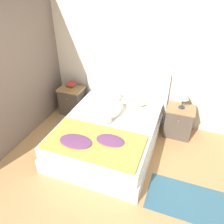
{
  "coord_description": "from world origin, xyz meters",
  "views": [
    {
      "loc": [
        0.95,
        -1.73,
        2.67
      ],
      "look_at": [
        -0.15,
        1.24,
        0.59
      ],
      "focal_mm": 35.0,
      "sensor_mm": 36.0,
      "label": 1
    }
  ],
  "objects_px": {
    "nightstand_left": "(72,100)",
    "dog": "(114,110)",
    "pillow_right": "(135,101)",
    "nightstand_right": "(179,121)",
    "bed": "(108,134)",
    "book_stack": "(71,85)",
    "pillow_left": "(110,96)",
    "table_lamp": "(184,96)"
  },
  "relations": [
    {
      "from": "bed",
      "to": "table_lamp",
      "type": "bearing_deg",
      "value": 34.35
    },
    {
      "from": "nightstand_left",
      "to": "dog",
      "type": "height_order",
      "value": "dog"
    },
    {
      "from": "book_stack",
      "to": "table_lamp",
      "type": "bearing_deg",
      "value": -0.37
    },
    {
      "from": "nightstand_right",
      "to": "dog",
      "type": "relative_size",
      "value": 0.8
    },
    {
      "from": "bed",
      "to": "book_stack",
      "type": "relative_size",
      "value": 8.64
    },
    {
      "from": "pillow_left",
      "to": "table_lamp",
      "type": "distance_m",
      "value": 1.4
    },
    {
      "from": "pillow_right",
      "to": "dog",
      "type": "xyz_separation_m",
      "value": [
        -0.26,
        -0.48,
        0.03
      ]
    },
    {
      "from": "nightstand_left",
      "to": "dog",
      "type": "relative_size",
      "value": 0.8
    },
    {
      "from": "nightstand_right",
      "to": "pillow_left",
      "type": "xyz_separation_m",
      "value": [
        -1.38,
        0.01,
        0.27
      ]
    },
    {
      "from": "bed",
      "to": "nightstand_left",
      "type": "distance_m",
      "value": 1.35
    },
    {
      "from": "pillow_right",
      "to": "book_stack",
      "type": "bearing_deg",
      "value": 179.14
    },
    {
      "from": "pillow_right",
      "to": "book_stack",
      "type": "distance_m",
      "value": 1.38
    },
    {
      "from": "book_stack",
      "to": "pillow_left",
      "type": "bearing_deg",
      "value": -1.38
    },
    {
      "from": "nightstand_right",
      "to": "table_lamp",
      "type": "xyz_separation_m",
      "value": [
        -0.0,
        0.01,
        0.54
      ]
    },
    {
      "from": "pillow_right",
      "to": "book_stack",
      "type": "relative_size",
      "value": 2.06
    },
    {
      "from": "pillow_right",
      "to": "nightstand_right",
      "type": "bearing_deg",
      "value": -0.46
    },
    {
      "from": "nightstand_left",
      "to": "table_lamp",
      "type": "relative_size",
      "value": 1.77
    },
    {
      "from": "pillow_left",
      "to": "dog",
      "type": "distance_m",
      "value": 0.55
    },
    {
      "from": "nightstand_right",
      "to": "table_lamp",
      "type": "height_order",
      "value": "table_lamp"
    },
    {
      "from": "bed",
      "to": "table_lamp",
      "type": "xyz_separation_m",
      "value": [
        1.12,
        0.77,
        0.6
      ]
    },
    {
      "from": "nightstand_left",
      "to": "pillow_left",
      "type": "xyz_separation_m",
      "value": [
        0.86,
        0.01,
        0.27
      ]
    },
    {
      "from": "dog",
      "to": "pillow_right",
      "type": "bearing_deg",
      "value": 62.03
    },
    {
      "from": "dog",
      "to": "pillow_left",
      "type": "bearing_deg",
      "value": 118.24
    },
    {
      "from": "nightstand_right",
      "to": "pillow_left",
      "type": "distance_m",
      "value": 1.4
    },
    {
      "from": "nightstand_right",
      "to": "bed",
      "type": "bearing_deg",
      "value": -146.12
    },
    {
      "from": "pillow_left",
      "to": "nightstand_right",
      "type": "bearing_deg",
      "value": -0.29
    },
    {
      "from": "nightstand_left",
      "to": "pillow_right",
      "type": "bearing_deg",
      "value": 0.29
    },
    {
      "from": "pillow_left",
      "to": "dog",
      "type": "xyz_separation_m",
      "value": [
        0.26,
        -0.48,
        0.03
      ]
    },
    {
      "from": "dog",
      "to": "table_lamp",
      "type": "bearing_deg",
      "value": 23.53
    },
    {
      "from": "dog",
      "to": "nightstand_left",
      "type": "bearing_deg",
      "value": 157.09
    },
    {
      "from": "bed",
      "to": "dog",
      "type": "xyz_separation_m",
      "value": [
        0.0,
        0.28,
        0.35
      ]
    },
    {
      "from": "nightstand_left",
      "to": "pillow_right",
      "type": "distance_m",
      "value": 1.4
    },
    {
      "from": "table_lamp",
      "to": "bed",
      "type": "bearing_deg",
      "value": -145.65
    },
    {
      "from": "nightstand_right",
      "to": "pillow_right",
      "type": "height_order",
      "value": "pillow_right"
    },
    {
      "from": "nightstand_right",
      "to": "book_stack",
      "type": "relative_size",
      "value": 2.59
    },
    {
      "from": "bed",
      "to": "nightstand_right",
      "type": "distance_m",
      "value": 1.35
    },
    {
      "from": "bed",
      "to": "pillow_right",
      "type": "distance_m",
      "value": 0.86
    },
    {
      "from": "nightstand_right",
      "to": "dog",
      "type": "distance_m",
      "value": 1.25
    },
    {
      "from": "dog",
      "to": "book_stack",
      "type": "relative_size",
      "value": 3.23
    },
    {
      "from": "nightstand_left",
      "to": "nightstand_right",
      "type": "bearing_deg",
      "value": 0.0
    },
    {
      "from": "book_stack",
      "to": "pillow_right",
      "type": "bearing_deg",
      "value": -0.86
    },
    {
      "from": "nightstand_left",
      "to": "pillow_right",
      "type": "xyz_separation_m",
      "value": [
        1.38,
        0.01,
        0.27
      ]
    }
  ]
}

